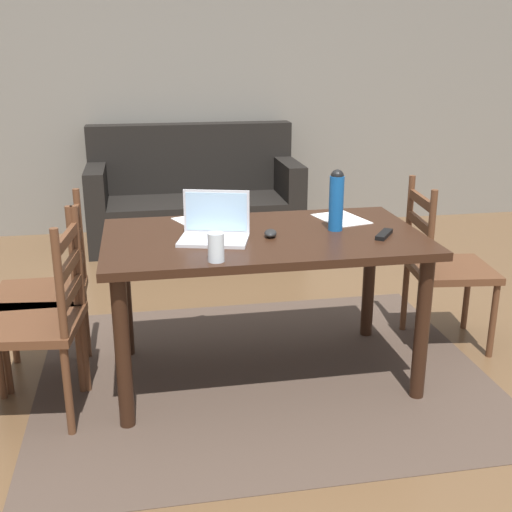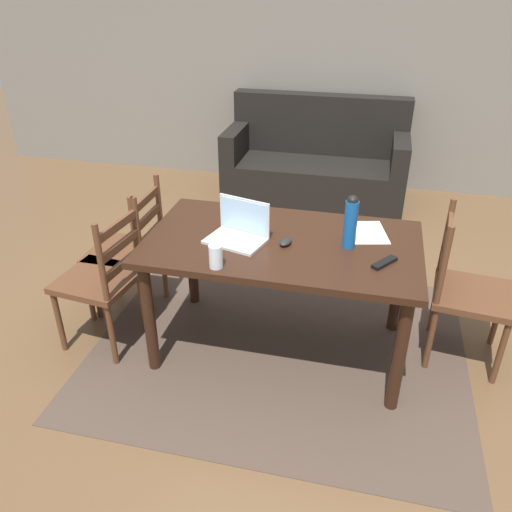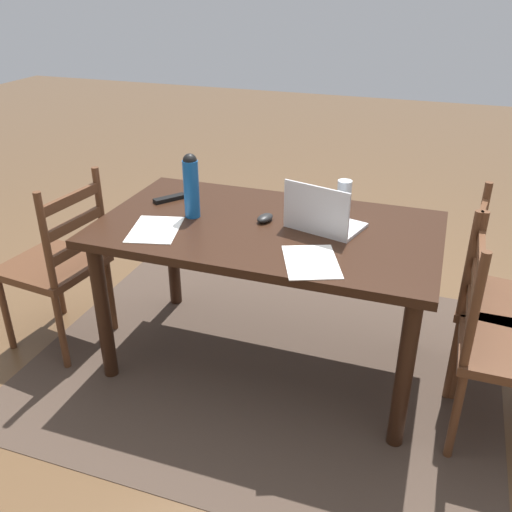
{
  "view_description": "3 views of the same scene",
  "coord_description": "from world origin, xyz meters",
  "px_view_note": "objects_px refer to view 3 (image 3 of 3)",
  "views": [
    {
      "loc": [
        -0.58,
        -2.95,
        1.64
      ],
      "look_at": [
        -0.01,
        0.13,
        0.61
      ],
      "focal_mm": 44.78,
      "sensor_mm": 36.0,
      "label": 1
    },
    {
      "loc": [
        0.45,
        -2.55,
        2.12
      ],
      "look_at": [
        -0.14,
        -0.06,
        0.68
      ],
      "focal_mm": 36.05,
      "sensor_mm": 36.0,
      "label": 2
    },
    {
      "loc": [
        -0.72,
        2.24,
        1.81
      ],
      "look_at": [
        0.06,
        0.0,
        0.6
      ],
      "focal_mm": 39.26,
      "sensor_mm": 36.0,
      "label": 3
    }
  ],
  "objects_px": {
    "chair_left_near": "(502,302)",
    "tv_remote": "(170,198)",
    "computer_mouse": "(265,218)",
    "laptop": "(322,218)",
    "water_bottle": "(191,185)",
    "drinking_glass": "(344,193)",
    "dining_table": "(267,245)",
    "chair_right_far": "(58,265)",
    "chair_left_far": "(506,346)"
  },
  "relations": [
    {
      "from": "chair_left_far",
      "to": "drinking_glass",
      "type": "xyz_separation_m",
      "value": [
        0.79,
        -0.54,
        0.36
      ]
    },
    {
      "from": "chair_right_far",
      "to": "water_bottle",
      "type": "bearing_deg",
      "value": -166.55
    },
    {
      "from": "dining_table",
      "to": "chair_left_far",
      "type": "height_order",
      "value": "chair_left_far"
    },
    {
      "from": "chair_left_near",
      "to": "drinking_glass",
      "type": "bearing_deg",
      "value": -13.21
    },
    {
      "from": "chair_right_far",
      "to": "computer_mouse",
      "type": "relative_size",
      "value": 9.5
    },
    {
      "from": "dining_table",
      "to": "chair_left_far",
      "type": "bearing_deg",
      "value": 170.58
    },
    {
      "from": "chair_right_far",
      "to": "chair_left_near",
      "type": "xyz_separation_m",
      "value": [
        -2.14,
        -0.36,
        0.0
      ]
    },
    {
      "from": "dining_table",
      "to": "tv_remote",
      "type": "xyz_separation_m",
      "value": [
        0.57,
        -0.14,
        0.11
      ]
    },
    {
      "from": "chair_right_far",
      "to": "chair_left_far",
      "type": "bearing_deg",
      "value": -179.87
    },
    {
      "from": "dining_table",
      "to": "chair_right_far",
      "type": "distance_m",
      "value": 1.1
    },
    {
      "from": "chair_right_far",
      "to": "laptop",
      "type": "relative_size",
      "value": 2.58
    },
    {
      "from": "chair_left_near",
      "to": "tv_remote",
      "type": "xyz_separation_m",
      "value": [
        1.64,
        0.04,
        0.31
      ]
    },
    {
      "from": "chair_right_far",
      "to": "chair_left_near",
      "type": "bearing_deg",
      "value": -170.32
    },
    {
      "from": "computer_mouse",
      "to": "chair_right_far",
      "type": "bearing_deg",
      "value": 25.97
    },
    {
      "from": "laptop",
      "to": "computer_mouse",
      "type": "xyz_separation_m",
      "value": [
        0.27,
        -0.01,
        -0.04
      ]
    },
    {
      "from": "drinking_glass",
      "to": "dining_table",
      "type": "bearing_deg",
      "value": 52.75
    },
    {
      "from": "computer_mouse",
      "to": "tv_remote",
      "type": "relative_size",
      "value": 0.59
    },
    {
      "from": "chair_left_near",
      "to": "chair_right_far",
      "type": "bearing_deg",
      "value": 9.68
    },
    {
      "from": "laptop",
      "to": "computer_mouse",
      "type": "distance_m",
      "value": 0.27
    },
    {
      "from": "laptop",
      "to": "computer_mouse",
      "type": "relative_size",
      "value": 3.68
    },
    {
      "from": "chair_right_far",
      "to": "tv_remote",
      "type": "relative_size",
      "value": 5.59
    },
    {
      "from": "tv_remote",
      "to": "laptop",
      "type": "bearing_deg",
      "value": 28.87
    },
    {
      "from": "chair_left_near",
      "to": "tv_remote",
      "type": "height_order",
      "value": "chair_left_near"
    },
    {
      "from": "chair_left_far",
      "to": "laptop",
      "type": "bearing_deg",
      "value": -14.27
    },
    {
      "from": "laptop",
      "to": "computer_mouse",
      "type": "height_order",
      "value": "laptop"
    },
    {
      "from": "chair_left_near",
      "to": "computer_mouse",
      "type": "height_order",
      "value": "chair_left_near"
    },
    {
      "from": "laptop",
      "to": "tv_remote",
      "type": "xyz_separation_m",
      "value": [
        0.81,
        -0.11,
        -0.05
      ]
    },
    {
      "from": "water_bottle",
      "to": "drinking_glass",
      "type": "xyz_separation_m",
      "value": [
        -0.65,
        -0.38,
        -0.1
      ]
    },
    {
      "from": "chair_left_far",
      "to": "laptop",
      "type": "distance_m",
      "value": 0.92
    },
    {
      "from": "chair_left_near",
      "to": "laptop",
      "type": "relative_size",
      "value": 2.58
    },
    {
      "from": "chair_left_far",
      "to": "laptop",
      "type": "xyz_separation_m",
      "value": [
        0.82,
        -0.21,
        0.36
      ]
    },
    {
      "from": "drinking_glass",
      "to": "tv_remote",
      "type": "height_order",
      "value": "drinking_glass"
    },
    {
      "from": "dining_table",
      "to": "chair_right_far",
      "type": "xyz_separation_m",
      "value": [
        1.07,
        0.18,
        -0.2
      ]
    },
    {
      "from": "water_bottle",
      "to": "tv_remote",
      "type": "relative_size",
      "value": 1.81
    },
    {
      "from": "water_bottle",
      "to": "laptop",
      "type": "bearing_deg",
      "value": -175.55
    },
    {
      "from": "chair_left_near",
      "to": "chair_left_far",
      "type": "xyz_separation_m",
      "value": [
        0.0,
        0.36,
        0.0
      ]
    },
    {
      "from": "water_bottle",
      "to": "computer_mouse",
      "type": "xyz_separation_m",
      "value": [
        -0.34,
        -0.06,
        -0.14
      ]
    },
    {
      "from": "dining_table",
      "to": "drinking_glass",
      "type": "bearing_deg",
      "value": -127.25
    },
    {
      "from": "chair_right_far",
      "to": "tv_remote",
      "type": "xyz_separation_m",
      "value": [
        -0.5,
        -0.32,
        0.31
      ]
    },
    {
      "from": "chair_left_far",
      "to": "water_bottle",
      "type": "xyz_separation_m",
      "value": [
        1.44,
        -0.16,
        0.46
      ]
    },
    {
      "from": "dining_table",
      "to": "chair_left_far",
      "type": "xyz_separation_m",
      "value": [
        -1.07,
        0.18,
        -0.2
      ]
    },
    {
      "from": "laptop",
      "to": "water_bottle",
      "type": "bearing_deg",
      "value": 4.45
    },
    {
      "from": "chair_left_far",
      "to": "computer_mouse",
      "type": "bearing_deg",
      "value": -11.26
    },
    {
      "from": "chair_left_near",
      "to": "laptop",
      "type": "xyz_separation_m",
      "value": [
        0.82,
        0.15,
        0.36
      ]
    },
    {
      "from": "laptop",
      "to": "dining_table",
      "type": "bearing_deg",
      "value": 7.63
    },
    {
      "from": "dining_table",
      "to": "computer_mouse",
      "type": "bearing_deg",
      "value": -57.5
    },
    {
      "from": "water_bottle",
      "to": "computer_mouse",
      "type": "distance_m",
      "value": 0.38
    },
    {
      "from": "chair_right_far",
      "to": "computer_mouse",
      "type": "distance_m",
      "value": 1.11
    },
    {
      "from": "drinking_glass",
      "to": "computer_mouse",
      "type": "relative_size",
      "value": 1.26
    },
    {
      "from": "dining_table",
      "to": "chair_left_near",
      "type": "relative_size",
      "value": 1.64
    }
  ]
}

